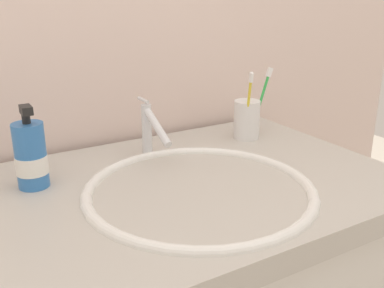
{
  "coord_description": "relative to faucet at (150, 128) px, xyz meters",
  "views": [
    {
      "loc": [
        -0.41,
        -0.74,
        1.26
      ],
      "look_at": [
        0.02,
        -0.03,
        0.97
      ],
      "focal_mm": 41.52,
      "sensor_mm": 36.0,
      "label": 1
    }
  ],
  "objects": [
    {
      "name": "toothbrush_yellow",
      "position": [
        0.27,
        -0.03,
        0.04
      ],
      "size": [
        0.02,
        0.05,
        0.18
      ],
      "color": "yellow",
      "rests_on": "toothbrush_cup"
    },
    {
      "name": "sink_basin",
      "position": [
        -0.0,
        -0.22,
        -0.11
      ],
      "size": [
        0.47,
        0.47,
        0.12
      ],
      "color": "white",
      "rests_on": "vanity_counter"
    },
    {
      "name": "toothbrush_green",
      "position": [
        0.33,
        -0.01,
        0.04
      ],
      "size": [
        0.06,
        0.02,
        0.18
      ],
      "color": "green",
      "rests_on": "toothbrush_cup"
    },
    {
      "name": "faucet",
      "position": [
        0.0,
        0.0,
        0.0
      ],
      "size": [
        0.02,
        0.15,
        0.14
      ],
      "color": "silver",
      "rests_on": "sink_basin"
    },
    {
      "name": "soap_dispenser",
      "position": [
        -0.28,
        -0.03,
        -0.01
      ],
      "size": [
        0.06,
        0.06,
        0.17
      ],
      "color": "#3372BF",
      "rests_on": "vanity_counter"
    },
    {
      "name": "tiled_wall_back",
      "position": [
        -0.02,
        0.18,
        0.25
      ],
      "size": [
        2.14,
        0.04,
        2.4
      ],
      "primitive_type": "cube",
      "color": "beige",
      "rests_on": "ground"
    },
    {
      "name": "toothbrush_cup",
      "position": [
        0.28,
        -0.0,
        -0.02
      ],
      "size": [
        0.07,
        0.07,
        0.1
      ],
      "primitive_type": "cylinder",
      "color": "white",
      "rests_on": "vanity_counter"
    }
  ]
}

